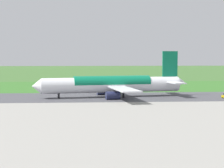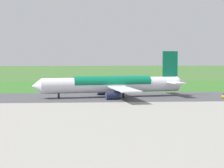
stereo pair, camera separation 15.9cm
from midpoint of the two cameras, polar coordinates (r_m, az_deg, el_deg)
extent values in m
plane|color=#3D662D|center=(127.90, -5.39, -2.04)|extent=(800.00, 800.00, 0.00)
cube|color=#47474C|center=(127.90, -5.39, -2.03)|extent=(600.00, 29.76, 0.06)
cube|color=gray|center=(62.16, -6.92, -8.83)|extent=(440.00, 110.00, 0.05)
cube|color=#346B27|center=(165.73, -5.06, -0.58)|extent=(600.00, 80.00, 0.04)
cylinder|color=white|center=(127.77, 0.04, -0.13)|extent=(48.22, 12.77, 5.20)
cone|color=white|center=(124.50, -11.47, -0.34)|extent=(3.75, 5.35, 4.94)
cone|color=white|center=(135.68, 10.46, 0.31)|extent=(4.16, 4.92, 4.42)
cube|color=#0C724C|center=(133.81, 8.89, 3.06)|extent=(5.61, 1.38, 9.00)
cube|color=white|center=(129.02, 9.77, 0.20)|extent=(5.38, 9.52, 0.36)
cube|color=white|center=(139.20, 8.01, 0.52)|extent=(5.38, 9.52, 0.36)
cube|color=white|center=(117.41, 1.73, -0.73)|extent=(9.42, 22.67, 0.35)
cube|color=white|center=(138.72, -0.60, 0.05)|extent=(9.42, 22.67, 0.35)
cylinder|color=#23284C|center=(120.43, 0.15, -1.78)|extent=(4.89, 3.48, 2.80)
cylinder|color=#23284C|center=(135.00, -1.31, -1.12)|extent=(4.89, 3.48, 2.80)
cylinder|color=black|center=(125.13, -8.13, -1.42)|extent=(0.70, 0.70, 3.42)
cylinder|color=black|center=(124.85, 1.79, -1.39)|extent=(0.70, 0.70, 3.42)
cylinder|color=black|center=(132.56, 0.91, -1.05)|extent=(0.70, 0.70, 3.42)
cylinder|color=#0C724C|center=(127.74, 0.04, 0.10)|extent=(26.90, 9.36, 5.23)
cylinder|color=black|center=(130.00, 16.56, -1.96)|extent=(0.62, 0.59, 0.64)
cylinder|color=slate|center=(163.74, 2.56, -0.26)|extent=(0.10, 0.10, 2.09)
cube|color=red|center=(163.66, 2.57, 0.21)|extent=(0.60, 0.04, 0.60)
cone|color=orange|center=(164.89, 1.13, -0.50)|extent=(0.40, 0.40, 0.55)
camera|label=1|loc=(0.08, -89.96, 0.00)|focal=59.79mm
camera|label=2|loc=(0.08, 90.04, 0.00)|focal=59.79mm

